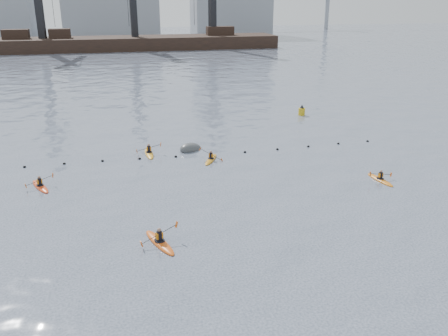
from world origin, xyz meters
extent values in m
plane|color=#313848|center=(0.00, 0.00, 0.00)|extent=(400.00, 400.00, 0.00)
sphere|color=black|center=(-14.00, 22.66, 0.03)|extent=(0.24, 0.24, 0.24)
sphere|color=black|center=(-11.00, 22.75, 0.03)|extent=(0.24, 0.24, 0.24)
sphere|color=black|center=(-8.00, 22.72, 0.03)|extent=(0.24, 0.24, 0.24)
sphere|color=black|center=(-5.00, 22.58, 0.03)|extent=(0.24, 0.24, 0.24)
sphere|color=black|center=(-2.00, 22.41, 0.03)|extent=(0.24, 0.24, 0.24)
sphere|color=black|center=(1.00, 22.28, 0.03)|extent=(0.24, 0.24, 0.24)
sphere|color=black|center=(4.00, 22.25, 0.03)|extent=(0.24, 0.24, 0.24)
sphere|color=black|center=(7.00, 22.34, 0.03)|extent=(0.24, 0.24, 0.24)
sphere|color=black|center=(10.00, 22.50, 0.03)|extent=(0.24, 0.24, 0.24)
sphere|color=black|center=(13.00, 22.66, 0.03)|extent=(0.24, 0.24, 0.24)
sphere|color=black|center=(16.00, 22.75, 0.03)|extent=(0.24, 0.24, 0.24)
cube|color=black|center=(0.00, 110.00, 0.85)|extent=(72.00, 12.00, 4.50)
cube|color=black|center=(-28.00, 110.00, 4.20)|extent=(6.00, 3.00, 2.20)
cube|color=black|center=(-18.00, 110.00, 4.20)|extent=(5.00, 3.00, 2.20)
cube|color=black|center=(22.00, 110.00, 4.20)|extent=(7.00, 3.00, 2.20)
cube|color=black|center=(0.00, 110.00, 11.60)|extent=(1.73, 1.73, 17.00)
cube|color=gray|center=(-5.00, 150.00, 7.00)|extent=(30.00, 14.00, 14.00)
cube|color=gray|center=(35.00, 150.00, 11.00)|extent=(26.00, 14.00, 22.00)
cylinder|color=gray|center=(30.00, 170.00, 10.00)|extent=(1.60, 1.60, 20.00)
cylinder|color=gray|center=(80.00, 170.00, 10.00)|extent=(1.60, 1.60, 20.00)
ellipsoid|color=#CD5013|center=(-4.91, 7.91, 0.04)|extent=(1.72, 3.36, 0.33)
cylinder|color=black|center=(-4.91, 7.91, 0.18)|extent=(0.79, 0.79, 0.06)
cylinder|color=black|center=(-4.91, 7.91, 0.47)|extent=(0.31, 0.31, 0.54)
cube|color=orange|center=(-4.91, 7.91, 0.49)|extent=(0.43, 0.34, 0.35)
sphere|color=#8C6651|center=(-4.91, 7.91, 0.83)|extent=(0.22, 0.22, 0.22)
cylinder|color=black|center=(-4.91, 7.91, 0.57)|extent=(2.10, 0.76, 0.66)
cube|color=#D85914|center=(-5.91, 7.56, 0.28)|extent=(0.19, 0.19, 0.35)
cube|color=#D85914|center=(-3.91, 8.26, 0.86)|extent=(0.19, 0.19, 0.35)
ellipsoid|color=red|center=(-12.28, 18.01, 0.04)|extent=(1.77, 3.00, 0.30)
cylinder|color=black|center=(-12.28, 18.01, 0.16)|extent=(0.74, 0.74, 0.06)
cylinder|color=black|center=(-12.28, 18.01, 0.42)|extent=(0.28, 0.28, 0.49)
cube|color=orange|center=(-12.28, 18.01, 0.44)|extent=(0.39, 0.33, 0.32)
sphere|color=#8C6651|center=(-12.28, 18.01, 0.75)|extent=(0.20, 0.20, 0.20)
cylinder|color=black|center=(-12.28, 18.01, 0.52)|extent=(1.88, 0.86, 0.40)
cube|color=#D85914|center=(-13.15, 17.62, 0.35)|extent=(0.15, 0.16, 0.32)
cube|color=#D85914|center=(-11.40, 18.40, 0.69)|extent=(0.15, 0.16, 0.32)
ellipsoid|color=#BF7E16|center=(0.72, 20.97, 0.04)|extent=(1.84, 2.85, 0.29)
cylinder|color=black|center=(0.72, 20.97, 0.15)|extent=(0.73, 0.73, 0.05)
cylinder|color=black|center=(0.72, 20.97, 0.41)|extent=(0.27, 0.27, 0.47)
cube|color=orange|center=(0.72, 20.97, 0.43)|extent=(0.38, 0.33, 0.31)
sphere|color=#8C6651|center=(0.72, 20.97, 0.73)|extent=(0.19, 0.19, 0.19)
cylinder|color=black|center=(0.72, 20.97, 0.50)|extent=(1.63, 0.86, 0.89)
cube|color=#D85914|center=(-0.11, 21.39, 0.90)|extent=(0.21, 0.19, 0.30)
cube|color=#D85914|center=(1.54, 20.54, 0.10)|extent=(0.21, 0.19, 0.30)
ellipsoid|color=orange|center=(11.88, 13.60, 0.04)|extent=(0.90, 2.93, 0.29)
cylinder|color=black|center=(11.88, 13.60, 0.15)|extent=(0.60, 0.60, 0.05)
cylinder|color=black|center=(11.88, 13.60, 0.41)|extent=(0.27, 0.27, 0.47)
cube|color=orange|center=(11.88, 13.60, 0.42)|extent=(0.34, 0.23, 0.31)
sphere|color=#8C6651|center=(11.88, 13.60, 0.72)|extent=(0.19, 0.19, 0.19)
cylinder|color=black|center=(11.88, 13.60, 0.50)|extent=(1.95, 0.25, 0.35)
cube|color=#D85914|center=(12.79, 13.70, 0.35)|extent=(0.11, 0.14, 0.31)
cube|color=#D85914|center=(10.96, 13.49, 0.65)|extent=(0.11, 0.14, 0.31)
ellipsoid|color=orange|center=(-4.11, 23.80, 0.04)|extent=(0.72, 3.23, 0.32)
cylinder|color=black|center=(-4.11, 23.80, 0.17)|extent=(0.62, 0.62, 0.06)
cylinder|color=black|center=(-4.11, 23.80, 0.45)|extent=(0.30, 0.30, 0.52)
cube|color=orange|center=(-4.11, 23.80, 0.47)|extent=(0.37, 0.23, 0.34)
sphere|color=#8C6651|center=(-4.11, 23.80, 0.80)|extent=(0.21, 0.21, 0.21)
cylinder|color=black|center=(-4.11, 23.80, 0.55)|extent=(2.17, 0.09, 0.50)
cube|color=#D85914|center=(-5.14, 23.77, 0.34)|extent=(0.12, 0.14, 0.34)
cube|color=#D85914|center=(-3.09, 23.82, 0.77)|extent=(0.12, 0.14, 0.34)
ellipsoid|color=#434548|center=(-0.41, 24.20, 0.00)|extent=(2.96, 2.79, 1.70)
cylinder|color=gold|center=(14.00, 33.95, 0.32)|extent=(0.75, 0.75, 0.96)
cone|color=black|center=(14.00, 33.95, 1.02)|extent=(0.47, 0.47, 0.38)
camera|label=1|loc=(-6.81, -15.25, 12.76)|focal=38.00mm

